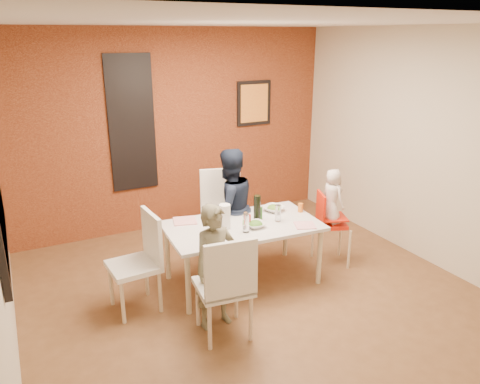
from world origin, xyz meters
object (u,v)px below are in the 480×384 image
chair_near (226,283)px  chair_left (142,256)px  child_near (216,267)px  child_far (229,208)px  chair_far (222,209)px  high_chair (329,221)px  wine_bottle (257,208)px  toddler (332,196)px  dining_table (243,229)px  paper_towel_roll (225,217)px

chair_near → chair_left: size_ratio=1.02×
child_near → child_far: child_far is taller
chair_far → high_chair: bearing=-21.9°
chair_near → wine_bottle: 1.21m
child_near → toddler: child_near is taller
dining_table → chair_near: 1.05m
wine_bottle → high_chair: bearing=-5.6°
chair_near → toddler: size_ratio=1.56×
chair_far → child_far: (-0.03, -0.25, 0.10)m
child_far → chair_near: bearing=55.6°
high_chair → child_near: size_ratio=0.74×
dining_table → paper_towel_roll: (-0.22, -0.02, 0.19)m
child_far → paper_towel_roll: size_ratio=5.28×
high_chair → child_near: child_near is taller
chair_left → toddler: 2.24m
chair_far → child_far: child_far is taller
chair_near → child_near: size_ratio=0.84×
wine_bottle → chair_near: bearing=-131.8°
chair_far → paper_towel_roll: size_ratio=4.02×
dining_table → wine_bottle: size_ratio=5.83×
high_chair → paper_towel_roll: size_ratio=3.33×
child_near → wine_bottle: child_near is taller
chair_far → high_chair: size_ratio=1.21×
toddler → wine_bottle: (-0.93, 0.10, -0.02)m
child_far → paper_towel_roll: bearing=52.0°
chair_near → high_chair: (1.69, 0.79, -0.03)m
chair_near → high_chair: size_ratio=1.14×
wine_bottle → paper_towel_roll: (-0.40, -0.04, -0.01)m
dining_table → chair_far: chair_far is taller
chair_near → child_near: child_near is taller
chair_far → high_chair: chair_far is taller
high_chair → child_far: bearing=83.4°
chair_far → wine_bottle: size_ratio=3.70×
child_near → toddler: (1.70, 0.53, 0.24)m
high_chair → toddler: bearing=-107.5°
chair_near → wine_bottle: chair_near is taller
dining_table → child_near: child_near is taller
wine_bottle → child_near: bearing=-141.0°
toddler → wine_bottle: toddler is taller
paper_towel_roll → chair_far: bearing=67.3°
child_far → toddler: child_far is taller
chair_far → child_far: 0.27m
child_far → chair_left: bearing=14.0°
child_far → dining_table: bearing=74.4°
chair_near → wine_bottle: (0.79, 0.88, 0.26)m
chair_near → chair_far: chair_far is taller
chair_near → child_far: (0.66, 1.32, 0.14)m
dining_table → high_chair: 1.10m
child_far → wine_bottle: bearing=97.7°
dining_table → paper_towel_roll: paper_towel_roll is taller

